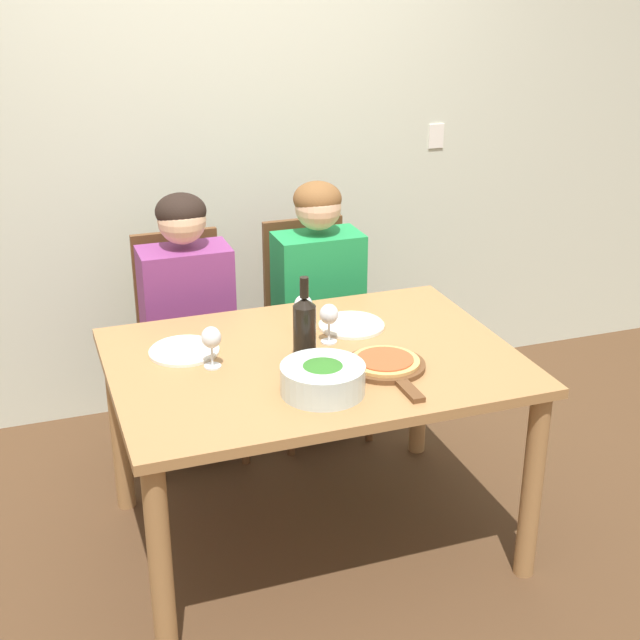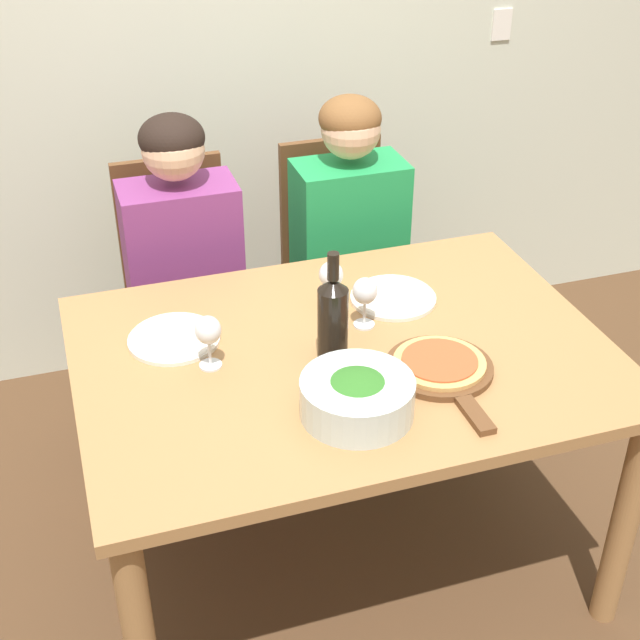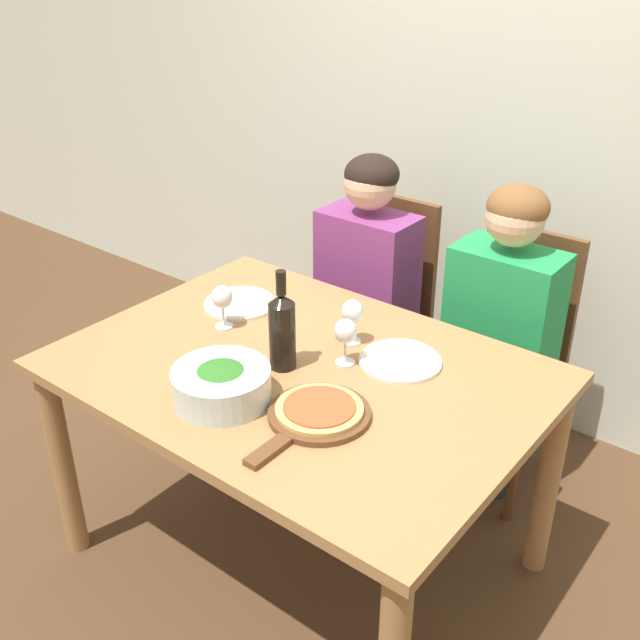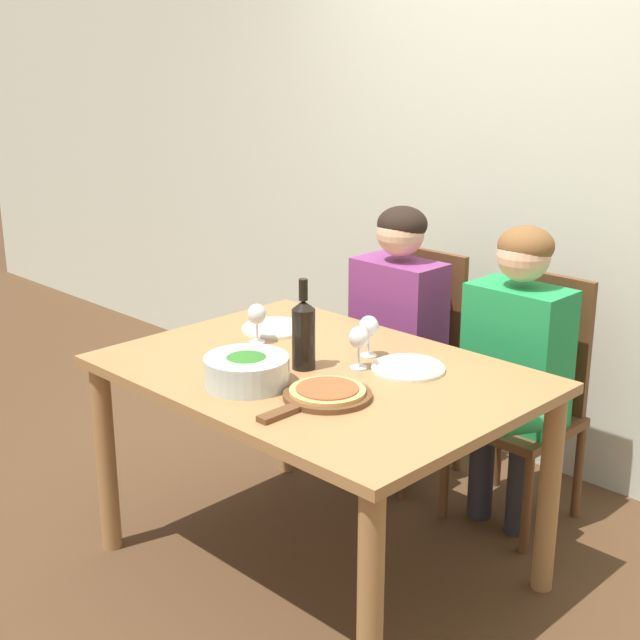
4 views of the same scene
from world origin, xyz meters
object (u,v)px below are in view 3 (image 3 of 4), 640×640
at_px(wine_glass_right, 346,333).
at_px(chair_left, 380,311).
at_px(person_man, 501,317).
at_px(wine_bottle, 282,329).
at_px(wine_glass_left, 222,299).
at_px(wine_glass_centre, 352,313).
at_px(chair_right, 509,355).
at_px(dinner_plate_left, 240,303).
at_px(person_woman, 365,275).
at_px(broccoli_bowl, 221,384).
at_px(dinner_plate_right, 400,360).
at_px(pizza_on_board, 317,413).

bearing_deg(wine_glass_right, chair_left, 116.58).
bearing_deg(person_man, wine_glass_right, -106.56).
xyz_separation_m(chair_left, wine_bottle, (0.26, -0.92, 0.39)).
relative_size(person_man, wine_glass_left, 7.95).
relative_size(wine_bottle, wine_glass_centre, 2.10).
relative_size(person_man, wine_glass_right, 7.95).
xyz_separation_m(chair_right, dinner_plate_left, (-0.72, -0.70, 0.28)).
xyz_separation_m(dinner_plate_left, wine_glass_centre, (0.46, 0.03, 0.10)).
distance_m(person_man, wine_bottle, 0.88).
relative_size(chair_left, person_woman, 0.82).
relative_size(broccoli_bowl, dinner_plate_right, 1.10).
relative_size(dinner_plate_right, wine_glass_left, 1.68).
xyz_separation_m(dinner_plate_right, wine_glass_centre, (-0.19, 0.01, 0.10)).
bearing_deg(wine_glass_left, dinner_plate_left, 115.03).
bearing_deg(broccoli_bowl, chair_right, 72.95).
bearing_deg(broccoli_bowl, pizza_on_board, 19.62).
bearing_deg(broccoli_bowl, wine_glass_left, 133.98).
relative_size(person_man, dinner_plate_right, 4.74).
bearing_deg(wine_bottle, dinner_plate_left, 150.74).
height_order(chair_left, broccoli_bowl, chair_left).
xyz_separation_m(person_man, wine_glass_centre, (-0.26, -0.55, 0.16)).
distance_m(dinner_plate_right, wine_glass_centre, 0.21).
bearing_deg(chair_left, wine_bottle, -74.39).
bearing_deg(person_woman, dinner_plate_left, -102.56).
relative_size(chair_right, wine_bottle, 3.10).
distance_m(chair_right, dinner_plate_left, 1.04).
height_order(dinner_plate_left, wine_glass_left, wine_glass_left).
distance_m(chair_left, wine_bottle, 1.03).
distance_m(person_man, wine_glass_centre, 0.63).
bearing_deg(dinner_plate_left, person_woman, 77.44).
distance_m(chair_left, wine_glass_centre, 0.84).
xyz_separation_m(broccoli_bowl, dinner_plate_left, (-0.37, 0.46, -0.04)).
bearing_deg(wine_bottle, dinner_plate_right, 41.23).
xyz_separation_m(wine_bottle, wine_glass_right, (0.14, 0.13, -0.02)).
bearing_deg(wine_glass_centre, chair_left, 116.50).
height_order(pizza_on_board, wine_glass_centre, wine_glass_centre).
relative_size(person_woman, dinner_plate_left, 4.74).
relative_size(chair_right, dinner_plate_right, 3.87).
height_order(chair_left, person_man, person_man).
xyz_separation_m(chair_left, wine_glass_right, (0.39, -0.79, 0.37)).
bearing_deg(chair_right, wine_glass_centre, -111.06).
xyz_separation_m(person_woman, broccoli_bowl, (0.24, -1.04, 0.10)).
relative_size(chair_right, dinner_plate_left, 3.87).
xyz_separation_m(dinner_plate_right, wine_glass_right, (-0.13, -0.11, 0.10)).
bearing_deg(chair_right, wine_bottle, -110.15).
bearing_deg(wine_glass_right, pizza_on_board, -68.27).
relative_size(chair_left, wine_bottle, 3.10).
bearing_deg(pizza_on_board, dinner_plate_right, 86.81).
bearing_deg(wine_glass_centre, person_woman, 121.25).
bearing_deg(dinner_plate_left, chair_right, 44.14).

